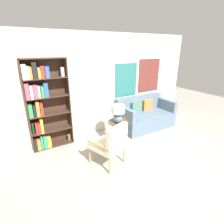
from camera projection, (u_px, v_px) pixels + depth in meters
ground_plane at (141, 168)px, 3.58m from camera, size 14.00×14.00×0.00m
wall_back at (97, 85)px, 4.76m from camera, size 6.40×0.08×2.70m
bookshelf at (42, 105)px, 3.99m from camera, size 0.96×0.30×2.12m
armchair at (111, 142)px, 3.51m from camera, size 0.74×0.78×0.93m
couch at (144, 116)px, 5.39m from camera, size 1.68×0.89×0.91m
side_table at (118, 124)px, 4.41m from camera, size 0.52×0.52×0.57m
table_lamp at (118, 112)px, 4.24m from camera, size 0.34×0.34×0.45m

